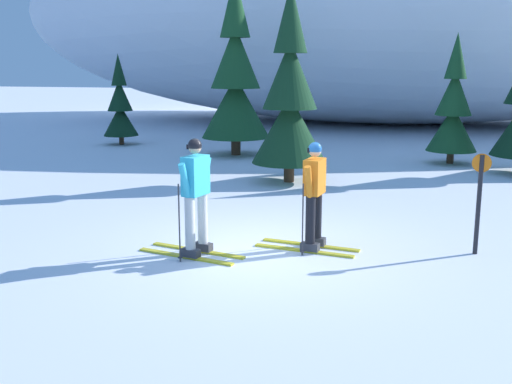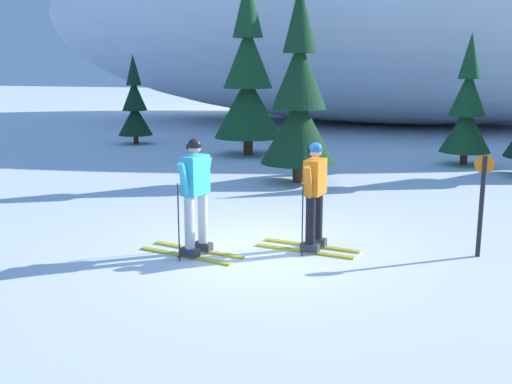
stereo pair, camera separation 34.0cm
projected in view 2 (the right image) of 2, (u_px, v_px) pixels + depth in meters
ground_plane at (261, 250)px, 9.54m from camera, size 120.00×120.00×0.00m
skier_cyan_jacket at (195, 194)px, 9.11m from camera, size 1.70×0.84×1.78m
skier_orange_jacket at (314, 195)px, 9.35m from camera, size 1.65×0.80×1.69m
pine_tree_far_left at (135, 107)px, 21.91m from camera, size 1.24×1.24×3.20m
pine_tree_left at (248, 81)px, 19.04m from camera, size 2.15×2.15×5.56m
pine_tree_center_left at (299, 101)px, 14.61m from camera, size 1.83×1.83×4.73m
pine_tree_center_right at (467, 110)px, 17.27m from camera, size 1.43×1.43×3.71m
snow_ridge_background at (403, 9)px, 28.98m from camera, size 36.37×19.83×10.81m
trail_marker_post at (482, 200)px, 9.05m from camera, size 0.28×0.07×1.54m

